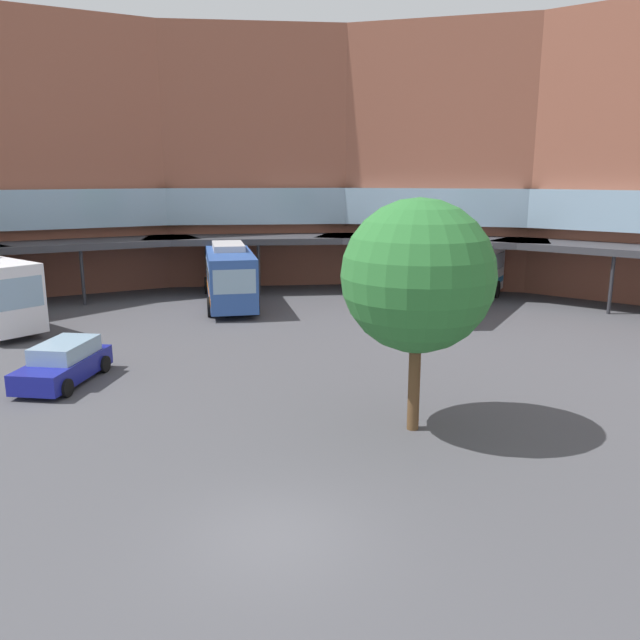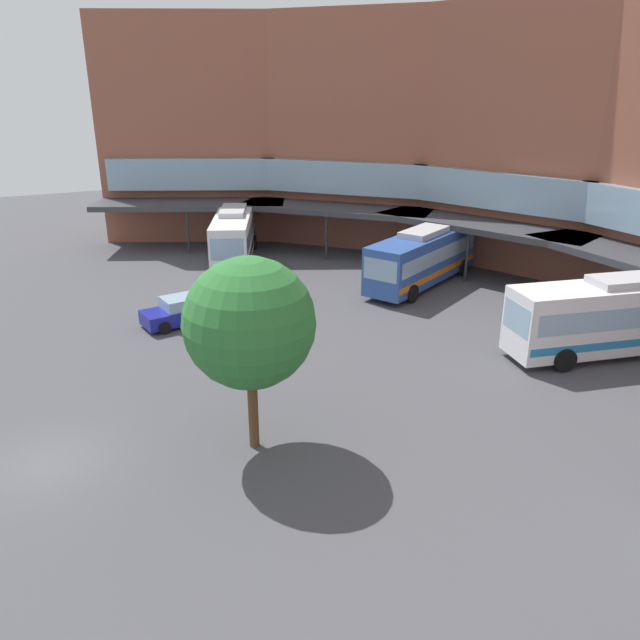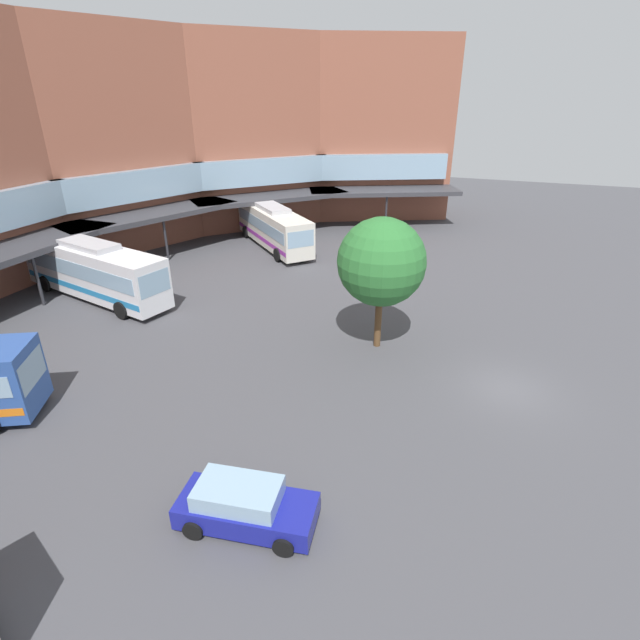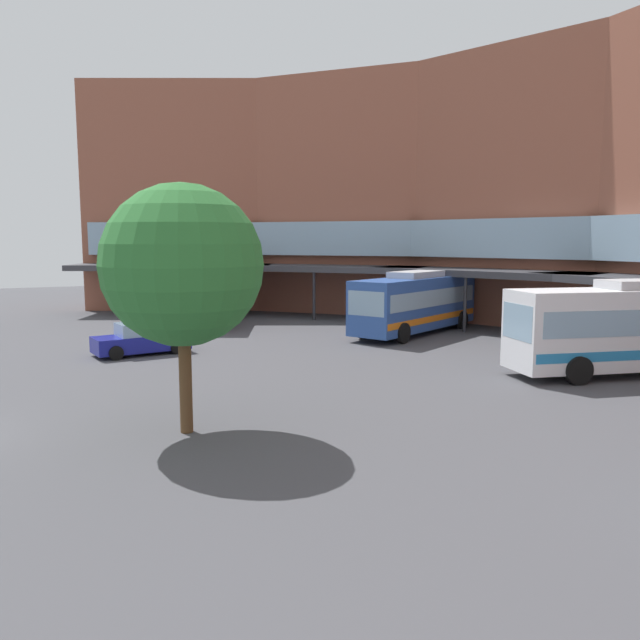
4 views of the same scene
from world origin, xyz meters
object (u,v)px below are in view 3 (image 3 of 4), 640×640
object	(u,v)px
bus_0	(94,270)
plaza_tree	(381,262)
bus_1	(273,226)
parked_car	(245,506)

from	to	relation	value
bus_0	plaza_tree	world-z (taller)	plaza_tree
bus_0	plaza_tree	distance (m)	19.25
bus_1	parked_car	xyz separation A→B (m)	(-27.89, -12.02, -1.09)
bus_1	parked_car	world-z (taller)	bus_1
plaza_tree	parked_car	bearing A→B (deg)	175.76
bus_1	parked_car	distance (m)	30.39
parked_car	plaza_tree	size ratio (longest dim) A/B	0.66
plaza_tree	bus_1	bearing A→B (deg)	41.55
parked_car	plaza_tree	world-z (taller)	plaza_tree
bus_0	bus_1	size ratio (longest dim) A/B	1.22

